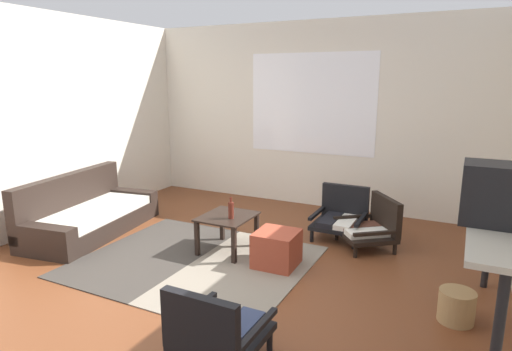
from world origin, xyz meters
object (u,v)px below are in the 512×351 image
(armchair_corner, at_px, (372,226))
(ottoman_orange, at_px, (277,249))
(glass_bottle, at_px, (231,210))
(console_shelf, at_px, (498,232))
(coffee_table, at_px, (227,223))
(wicker_basket, at_px, (456,306))
(armchair_by_window, at_px, (341,215))
(crt_television, at_px, (504,195))
(couch, at_px, (88,215))
(clay_vase, at_px, (500,193))
(armchair_striped_foreground, at_px, (216,331))

(armchair_corner, height_order, ottoman_orange, armchair_corner)
(glass_bottle, bearing_deg, console_shelf, -10.70)
(coffee_table, bearing_deg, wicker_basket, -10.39)
(armchair_by_window, bearing_deg, crt_television, -47.45)
(coffee_table, bearing_deg, crt_television, -14.72)
(ottoman_orange, relative_size, wicker_basket, 1.51)
(couch, distance_m, coffee_table, 1.89)
(ottoman_orange, relative_size, clay_vase, 1.44)
(console_shelf, height_order, clay_vase, clay_vase)
(armchair_by_window, bearing_deg, ottoman_orange, -107.03)
(armchair_by_window, distance_m, glass_bottle, 1.44)
(glass_bottle, bearing_deg, armchair_striped_foreground, -63.20)
(couch, height_order, armchair_by_window, couch)
(coffee_table, xyz_separation_m, wicker_basket, (2.34, -0.43, -0.21))
(crt_television, bearing_deg, wicker_basket, 130.90)
(console_shelf, xyz_separation_m, crt_television, (-0.00, -0.14, 0.31))
(armchair_by_window, xyz_separation_m, armchair_corner, (0.41, -0.16, -0.02))
(armchair_striped_foreground, distance_m, glass_bottle, 1.92)
(armchair_by_window, height_order, armchair_striped_foreground, armchair_striped_foreground)
(coffee_table, bearing_deg, couch, -172.60)
(ottoman_orange, xyz_separation_m, glass_bottle, (-0.56, 0.05, 0.33))
(console_shelf, distance_m, crt_television, 0.34)
(armchair_striped_foreground, bearing_deg, armchair_corner, 80.11)
(ottoman_orange, xyz_separation_m, console_shelf, (1.91, -0.42, 0.64))
(ottoman_orange, distance_m, wicker_basket, 1.73)
(coffee_table, height_order, armchair_striped_foreground, armchair_striped_foreground)
(armchair_striped_foreground, bearing_deg, couch, 151.60)
(clay_vase, bearing_deg, crt_television, -90.38)
(armchair_striped_foreground, height_order, crt_television, crt_television)
(glass_bottle, relative_size, wicker_basket, 0.87)
(console_shelf, bearing_deg, armchair_striped_foreground, -142.49)
(coffee_table, relative_size, glass_bottle, 2.52)
(couch, relative_size, armchair_by_window, 3.11)
(coffee_table, relative_size, armchair_by_window, 1.00)
(armchair_corner, bearing_deg, coffee_table, -148.44)
(armchair_striped_foreground, bearing_deg, ottoman_orange, 100.24)
(coffee_table, distance_m, console_shelf, 2.65)
(console_shelf, bearing_deg, wicker_basket, 154.14)
(couch, height_order, wicker_basket, couch)
(clay_vase, height_order, wicker_basket, clay_vase)
(ottoman_orange, bearing_deg, couch, -177.00)
(coffee_table, xyz_separation_m, glass_bottle, (0.08, -0.07, 0.18))
(couch, bearing_deg, armchair_corner, 18.64)
(console_shelf, distance_m, clay_vase, 0.40)
(wicker_basket, bearing_deg, console_shelf, -25.86)
(ottoman_orange, height_order, wicker_basket, ottoman_orange)
(wicker_basket, bearing_deg, clay_vase, 48.39)
(couch, height_order, coffee_table, couch)
(armchair_striped_foreground, xyz_separation_m, ottoman_orange, (-0.30, 1.65, -0.09))
(couch, xyz_separation_m, clay_vase, (4.42, 0.05, 0.81))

